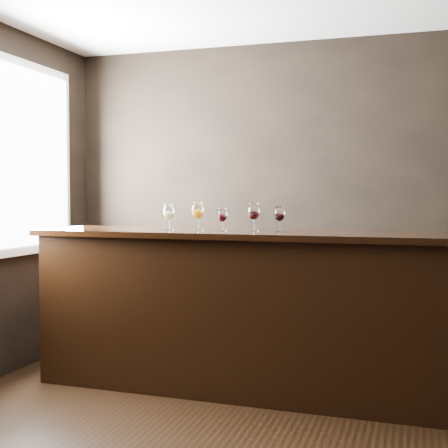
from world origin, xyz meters
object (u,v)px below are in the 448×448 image
(glass_red_b, at_px, (254,212))
(glass_red_a, at_px, (222,216))
(glass_white, at_px, (169,213))
(back_bar_shelf, at_px, (314,314))
(glass_amber, at_px, (198,211))
(glass_red_c, at_px, (279,214))
(bar_counter, at_px, (256,315))

(glass_red_b, bearing_deg, glass_red_a, -166.90)
(glass_white, bearing_deg, back_bar_shelf, 43.69)
(glass_white, bearing_deg, glass_amber, 5.57)
(glass_white, relative_size, glass_amber, 0.92)
(glass_red_a, xyz_separation_m, glass_red_c, (0.42, 0.04, 0.01))
(glass_amber, relative_size, glass_red_a, 1.26)
(glass_white, relative_size, glass_red_c, 1.06)
(glass_amber, bearing_deg, glass_red_c, 1.43)
(glass_red_a, relative_size, glass_red_c, 0.91)
(bar_counter, distance_m, glass_red_a, 0.77)
(bar_counter, xyz_separation_m, back_bar_shelf, (0.29, 0.88, -0.14))
(glass_red_a, bearing_deg, glass_white, -179.90)
(bar_counter, bearing_deg, glass_red_a, -170.23)
(bar_counter, height_order, glass_red_a, glass_red_a)
(bar_counter, bearing_deg, glass_white, -175.09)
(glass_red_b, bearing_deg, bar_counter, -38.02)
(bar_counter, xyz_separation_m, glass_red_c, (0.17, 0.00, 0.73))
(glass_red_b, bearing_deg, back_bar_shelf, 70.24)
(glass_amber, distance_m, glass_red_b, 0.42)
(glass_red_c, bearing_deg, glass_red_a, -175.01)
(glass_red_a, relative_size, glass_red_b, 0.82)
(back_bar_shelf, distance_m, glass_red_b, 1.28)
(glass_red_b, distance_m, glass_red_c, 0.20)
(bar_counter, height_order, back_bar_shelf, bar_counter)
(glass_white, distance_m, glass_amber, 0.23)
(glass_white, height_order, glass_red_b, glass_red_b)
(glass_amber, relative_size, glass_red_c, 1.15)
(glass_amber, height_order, glass_red_a, glass_amber)
(back_bar_shelf, bearing_deg, glass_red_c, -97.47)
(bar_counter, relative_size, glass_white, 16.56)
(bar_counter, distance_m, glass_white, 1.00)
(back_bar_shelf, bearing_deg, glass_red_b, -109.76)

